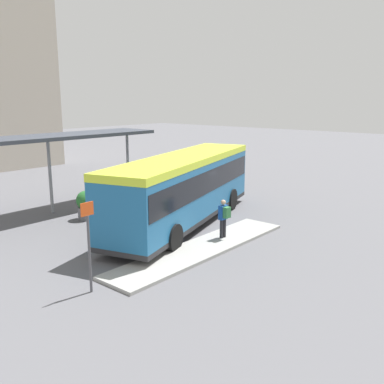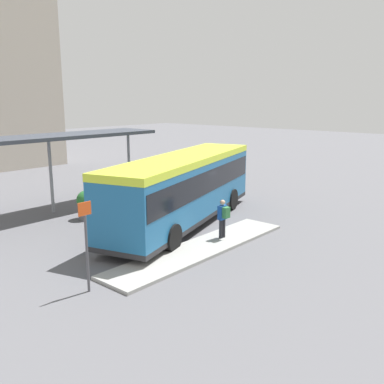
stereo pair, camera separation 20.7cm
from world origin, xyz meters
The scene contains 11 objects.
ground_plane centered at (0.00, 0.00, 0.00)m, with size 120.00×120.00×0.00m, color #5B5B60.
curb_island centered at (-2.16, -2.84, 0.06)m, with size 8.98×1.80×0.12m.
city_bus centered at (0.01, 0.00, 1.87)m, with size 11.51×5.63×3.21m.
pedestrian_waiting centered at (-0.70, -2.79, 1.04)m, with size 0.40×0.43×1.60m.
bicycle_green centered at (9.59, 3.85, 0.35)m, with size 0.48×1.61×0.70m.
bicycle_black centered at (9.39, 4.62, 0.34)m, with size 0.48×1.56×0.68m.
bicycle_orange centered at (9.82, 5.39, 0.38)m, with size 0.48×1.77×0.76m.
station_shelter centered at (-2.86, 6.50, 3.77)m, with size 12.15×2.69×3.96m.
potted_planter_near_shelter centered at (-2.43, 4.20, 0.73)m, with size 0.92×0.92×1.40m.
potted_planter_far_side centered at (2.52, 4.49, 0.65)m, with size 0.94×0.94×1.28m.
platform_sign centered at (-7.20, -2.59, 1.56)m, with size 0.44×0.08×2.80m.
Camera 2 is at (-14.24, -12.87, 5.74)m, focal length 40.00 mm.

